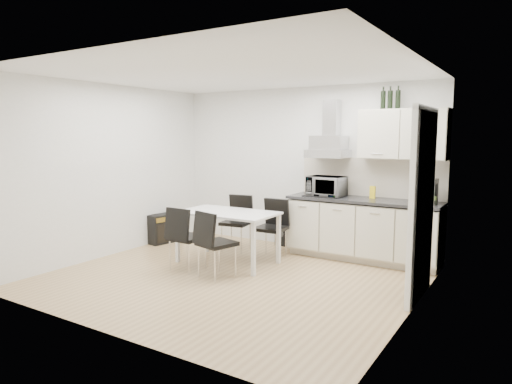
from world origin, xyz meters
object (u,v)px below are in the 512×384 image
at_px(chair_near_right, 217,244).
at_px(guitar_amp, 165,228).
at_px(kitchenette, 367,205).
at_px(floor_speaker, 283,235).
at_px(dining_table, 228,217).
at_px(chair_far_right, 271,229).
at_px(chair_near_left, 188,238).
at_px(chair_far_left, 236,223).

bearing_deg(chair_near_right, guitar_amp, 165.16).
bearing_deg(kitchenette, floor_speaker, 173.62).
distance_m(dining_table, chair_far_right, 0.72).
height_order(dining_table, chair_near_right, chair_near_right).
height_order(kitchenette, floor_speaker, kitchenette).
height_order(dining_table, chair_far_right, chair_far_right).
relative_size(chair_near_left, guitar_amp, 1.39).
height_order(chair_far_left, guitar_amp, chair_far_left).
distance_m(dining_table, guitar_amp, 1.76).
xyz_separation_m(kitchenette, dining_table, (-1.64, -1.20, -0.16)).
bearing_deg(chair_far_right, chair_near_right, 81.61).
bearing_deg(floor_speaker, kitchenette, -2.73).
xyz_separation_m(dining_table, guitar_amp, (-1.65, 0.46, -0.42)).
relative_size(chair_far_right, chair_near_right, 1.00).
bearing_deg(chair_near_right, dining_table, 128.51).
bearing_deg(chair_far_right, chair_far_left, -9.94).
xyz_separation_m(chair_near_right, floor_speaker, (-0.11, 1.99, -0.27)).
xyz_separation_m(chair_far_left, floor_speaker, (0.46, 0.72, -0.27)).
bearing_deg(chair_far_right, dining_table, 51.72).
distance_m(kitchenette, chair_far_right, 1.45).
relative_size(kitchenette, floor_speaker, 7.45).
height_order(dining_table, chair_near_left, chair_near_left).
bearing_deg(floor_speaker, chair_near_right, -83.08).
bearing_deg(kitchenette, chair_near_left, -137.13).
height_order(kitchenette, guitar_amp, kitchenette).
xyz_separation_m(guitar_amp, floor_speaker, (1.82, 0.90, -0.08)).
xyz_separation_m(dining_table, chair_near_right, (0.28, -0.63, -0.23)).
bearing_deg(chair_near_left, chair_near_right, -4.69).
distance_m(dining_table, chair_far_left, 0.74).
relative_size(kitchenette, chair_far_left, 2.86).
bearing_deg(guitar_amp, chair_far_left, 18.00).
distance_m(chair_near_left, guitar_amp, 1.74).
xyz_separation_m(dining_table, chair_far_left, (-0.29, 0.64, -0.23)).
xyz_separation_m(kitchenette, chair_near_right, (-1.36, -1.83, -0.39)).
relative_size(kitchenette, dining_table, 1.80).
xyz_separation_m(chair_far_right, chair_near_left, (-0.66, -1.13, 0.00)).
bearing_deg(dining_table, guitar_amp, 163.47).
bearing_deg(chair_far_right, kitchenette, -155.52).
relative_size(dining_table, chair_near_right, 1.60).
distance_m(kitchenette, chair_near_left, 2.63).
height_order(chair_near_left, chair_near_right, same).
bearing_deg(chair_near_left, kitchenette, 44.37).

